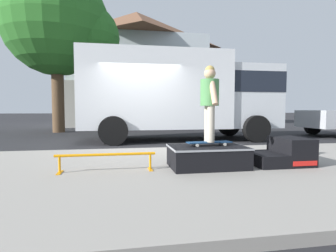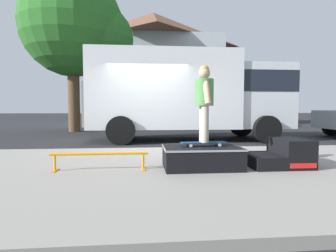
{
  "view_description": "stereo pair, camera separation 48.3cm",
  "coord_description": "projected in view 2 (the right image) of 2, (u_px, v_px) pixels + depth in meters",
  "views": [
    {
      "loc": [
        -0.63,
        -7.38,
        1.1
      ],
      "look_at": [
        0.37,
        -1.66,
        0.74
      ],
      "focal_mm": 29.12,
      "sensor_mm": 36.0,
      "label": 1
    },
    {
      "loc": [
        -0.15,
        -7.45,
        1.1
      ],
      "look_at": [
        0.37,
        -1.66,
        0.74
      ],
      "focal_mm": 29.12,
      "sensor_mm": 36.0,
      "label": 2
    }
  ],
  "objects": [
    {
      "name": "house_behind",
      "position": [
        154.0,
        68.0,
        20.72
      ],
      "size": [
        9.54,
        8.23,
        8.4
      ],
      "color": "silver",
      "rests_on": "ground"
    },
    {
      "name": "grind_rail",
      "position": [
        100.0,
        157.0,
        4.39
      ],
      "size": [
        1.56,
        0.28,
        0.29
      ],
      "color": "orange",
      "rests_on": "sidewalk_slab"
    },
    {
      "name": "skate_box",
      "position": [
        202.0,
        156.0,
        4.56
      ],
      "size": [
        1.28,
        0.85,
        0.36
      ],
      "color": "black",
      "rests_on": "sidewalk_slab"
    },
    {
      "name": "kicker_ramp",
      "position": [
        282.0,
        155.0,
        4.69
      ],
      "size": [
        1.0,
        0.79,
        0.48
      ],
      "color": "black",
      "rests_on": "sidewalk_slab"
    },
    {
      "name": "sidewalk_slab",
      "position": [
        153.0,
        172.0,
        4.5
      ],
      "size": [
        50.0,
        5.0,
        0.12
      ],
      "primitive_type": "cube",
      "color": "gray",
      "rests_on": "ground"
    },
    {
      "name": "box_truck",
      "position": [
        190.0,
        92.0,
        9.7
      ],
      "size": [
        6.91,
        2.63,
        3.05
      ],
      "color": "silver",
      "rests_on": "ground"
    },
    {
      "name": "ground_plane",
      "position": [
        149.0,
        149.0,
        7.48
      ],
      "size": [
        140.0,
        140.0,
        0.0
      ],
      "primitive_type": "plane",
      "color": "black"
    },
    {
      "name": "skateboard",
      "position": [
        204.0,
        143.0,
        4.61
      ],
      "size": [
        0.79,
        0.26,
        0.07
      ],
      "color": "navy",
      "rests_on": "skate_box"
    },
    {
      "name": "skater_kid",
      "position": [
        204.0,
        97.0,
        4.56
      ],
      "size": [
        0.31,
        0.67,
        1.29
      ],
      "color": "#B7AD99",
      "rests_on": "skateboard"
    },
    {
      "name": "street_tree_main",
      "position": [
        79.0,
        29.0,
        13.2
      ],
      "size": [
        5.37,
        4.88,
        7.58
      ],
      "color": "brown",
      "rests_on": "ground"
    }
  ]
}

